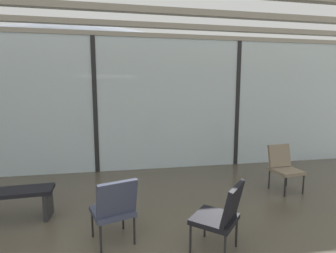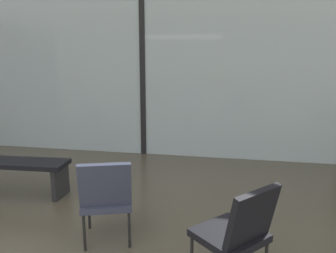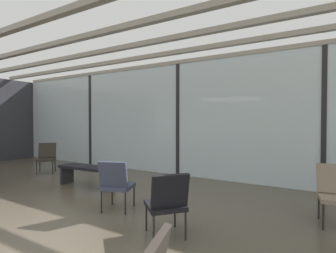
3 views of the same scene
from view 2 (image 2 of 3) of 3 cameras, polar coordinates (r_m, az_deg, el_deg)
glass_curtain_wall at (r=6.06m, az=-4.39°, el=9.67°), size 14.00×0.08×3.13m
window_mullion_1 at (r=6.06m, az=-4.39°, el=9.67°), size 0.10×0.12×3.13m
parked_airplane at (r=10.66m, az=-5.29°, el=13.86°), size 12.87×4.37×4.37m
lounge_chair_2 at (r=3.24m, az=-10.80°, el=-11.86°), size 0.62×0.65×0.87m
lounge_chair_4 at (r=2.67m, az=12.28°, el=-17.26°), size 0.71×0.71×0.87m
waiting_bench at (r=4.80m, az=-25.81°, el=-6.64°), size 1.52×0.48×0.47m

